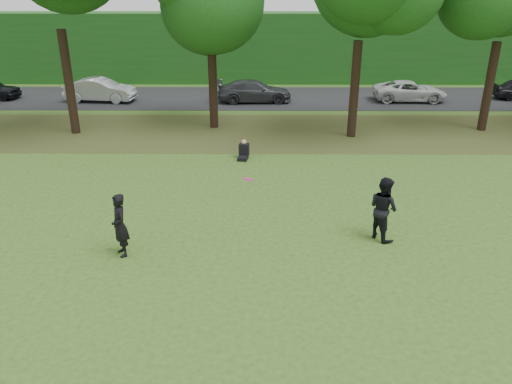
# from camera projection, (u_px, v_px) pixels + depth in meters

# --- Properties ---
(ground) EXTENTS (120.00, 120.00, 0.00)m
(ground) POSITION_uv_depth(u_px,v_px,m) (280.00, 266.00, 13.73)
(ground) COLOR #2D4D18
(ground) RESTS_ON ground
(leaf_litter) EXTENTS (60.00, 7.00, 0.01)m
(leaf_litter) POSITION_uv_depth(u_px,v_px,m) (271.00, 132.00, 25.68)
(leaf_litter) COLOR #4D341B
(leaf_litter) RESTS_ON ground
(street) EXTENTS (70.00, 7.00, 0.02)m
(street) POSITION_uv_depth(u_px,v_px,m) (269.00, 98.00, 33.03)
(street) COLOR black
(street) RESTS_ON ground
(far_hedge) EXTENTS (70.00, 3.00, 5.00)m
(far_hedge) POSITION_uv_depth(u_px,v_px,m) (268.00, 48.00, 37.56)
(far_hedge) COLOR #194F16
(far_hedge) RESTS_ON ground
(player_left) EXTENTS (0.72, 0.81, 1.86)m
(player_left) POSITION_uv_depth(u_px,v_px,m) (120.00, 225.00, 13.92)
(player_left) COLOR black
(player_left) RESTS_ON ground
(player_right) EXTENTS (1.12, 1.20, 1.96)m
(player_right) POSITION_uv_depth(u_px,v_px,m) (383.00, 208.00, 14.83)
(player_right) COLOR black
(player_right) RESTS_ON ground
(parked_cars) EXTENTS (38.87, 2.88, 1.46)m
(parked_cars) POSITION_uv_depth(u_px,v_px,m) (259.00, 90.00, 31.97)
(parked_cars) COLOR black
(parked_cars) RESTS_ON street
(frisbee) EXTENTS (0.30, 0.31, 0.13)m
(frisbee) POSITION_uv_depth(u_px,v_px,m) (248.00, 179.00, 14.23)
(frisbee) COLOR #EE1488
(frisbee) RESTS_ON ground
(seated_person) EXTENTS (0.52, 0.79, 0.83)m
(seated_person) POSITION_uv_depth(u_px,v_px,m) (244.00, 152.00, 21.81)
(seated_person) COLOR black
(seated_person) RESTS_ON ground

